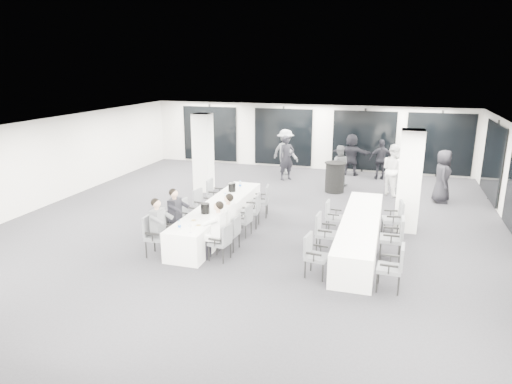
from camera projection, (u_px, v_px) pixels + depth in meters
room at (291, 173)px, 13.40m from camera, size 14.04×16.04×2.84m
column_left at (203, 153)px, 16.35m from camera, size 0.60×0.60×2.80m
column_right at (409, 181)px, 12.36m from camera, size 0.60×0.60×2.80m
banquet_table_main at (219, 217)px, 12.63m from camera, size 0.90×5.00×0.75m
banquet_table_side at (360, 233)px, 11.42m from camera, size 0.90×5.00×0.75m
cocktail_table at (335, 177)px, 16.38m from camera, size 0.78×0.78×1.08m
chair_main_left_near at (154, 233)px, 10.88m from camera, size 0.52×0.58×1.00m
chair_main_left_second at (173, 224)px, 11.75m from camera, size 0.49×0.53×0.86m
chair_main_left_mid at (187, 213)px, 12.57m from camera, size 0.49×0.53×0.89m
chair_main_left_fourth at (201, 202)px, 13.47m from camera, size 0.54×0.57×0.91m
chair_main_left_far at (214, 192)px, 14.40m from camera, size 0.50×0.56×0.97m
chair_main_right_near at (223, 240)px, 10.62m from camera, size 0.51×0.55×0.89m
chair_main_right_second at (232, 231)px, 11.24m from camera, size 0.47×0.52×0.87m
chair_main_right_mid at (245, 218)px, 12.16m from camera, size 0.48×0.52×0.86m
chair_main_right_fourth at (253, 208)px, 12.83m from camera, size 0.53×0.58×0.96m
chair_main_right_far at (263, 199)px, 13.73m from camera, size 0.56×0.60×0.96m
chair_side_left_near at (314, 253)px, 9.83m from camera, size 0.53×0.58×0.94m
chair_side_left_mid at (323, 230)px, 11.12m from camera, size 0.51×0.56×0.96m
chair_side_left_far at (332, 214)px, 12.47m from camera, size 0.45×0.51×0.87m
chair_side_right_near at (394, 265)px, 9.17m from camera, size 0.52×0.57×0.98m
chair_side_right_mid at (395, 235)px, 10.69m from camera, size 0.53×0.59×1.02m
chair_side_right_far at (395, 217)px, 12.08m from camera, size 0.57×0.61×0.99m
seated_guest_a at (160, 224)px, 10.77m from camera, size 0.50×0.38×1.44m
seated_guest_b at (177, 213)px, 11.61m from camera, size 0.50×0.38×1.44m
seated_guest_c at (216, 227)px, 10.60m from camera, size 0.50×0.38×1.44m
seated_guest_d at (226, 218)px, 11.21m from camera, size 0.50×0.38×1.44m
standing_guest_a at (287, 155)px, 18.03m from camera, size 0.94×0.93×2.01m
standing_guest_b at (339, 163)px, 17.20m from camera, size 0.87×0.55×1.75m
standing_guest_c at (285, 149)px, 18.88m from camera, size 1.55×1.21×2.14m
standing_guest_d at (381, 157)px, 18.09m from camera, size 1.18×0.82×1.83m
standing_guest_e at (443, 173)px, 15.05m from camera, size 0.62×0.98×2.00m
standing_guest_f at (351, 152)px, 18.78m from camera, size 1.84×0.78×1.97m
standing_guest_g at (200, 150)px, 19.41m from camera, size 0.85×0.87×1.85m
standing_guest_h at (393, 166)px, 15.89m from camera, size 1.11×1.14×2.05m
ice_bucket_near at (205, 208)px, 11.72m from camera, size 0.23×0.23×0.26m
ice_bucket_far at (232, 187)px, 13.75m from camera, size 0.23×0.23×0.26m
water_bottle_a at (179, 225)px, 10.56m from camera, size 0.07×0.07×0.21m
water_bottle_b at (225, 198)px, 12.73m from camera, size 0.08×0.08×0.24m
water_bottle_c at (240, 185)px, 14.13m from camera, size 0.07×0.07×0.22m
plate_a at (194, 220)px, 11.18m from camera, size 0.19×0.19×0.03m
plate_b at (199, 225)px, 10.84m from camera, size 0.19×0.19×0.03m
plate_c at (217, 209)px, 12.08m from camera, size 0.18×0.18×0.03m
wine_glass at (190, 226)px, 10.35m from camera, size 0.08×0.08×0.21m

